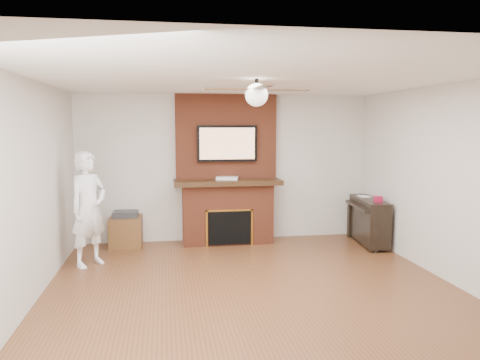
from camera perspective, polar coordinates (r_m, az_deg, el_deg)
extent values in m
cube|color=#552F19|center=(5.72, 1.93, -14.55)|extent=(5.36, 5.86, 0.18)
cube|color=white|center=(5.36, 2.04, 13.21)|extent=(5.36, 5.86, 0.18)
cube|color=beige|center=(8.17, -1.89, 1.54)|extent=(5.36, 0.18, 2.50)
cube|color=beige|center=(2.70, 13.90, -9.18)|extent=(5.36, 0.18, 2.50)
cube|color=beige|center=(5.50, -25.54, -1.60)|extent=(0.18, 5.86, 2.50)
cube|color=beige|center=(6.40, 25.36, -0.51)|extent=(0.18, 5.86, 2.50)
cube|color=brown|center=(7.93, -1.55, -4.07)|extent=(1.50, 0.50, 1.00)
cube|color=black|center=(7.82, -1.53, -0.23)|extent=(1.78, 0.64, 0.08)
cube|color=brown|center=(7.95, -1.73, 5.30)|extent=(1.70, 0.20, 1.42)
cube|color=black|center=(7.73, -1.29, -5.84)|extent=(0.70, 0.06, 0.55)
cube|color=#BF8C2D|center=(7.66, -1.29, -3.74)|extent=(0.78, 0.02, 0.03)
cube|color=#BF8C2D|center=(7.68, -4.07, -5.94)|extent=(0.03, 0.02, 0.61)
cube|color=#BF8C2D|center=(7.78, 1.46, -5.76)|extent=(0.03, 0.02, 0.61)
cube|color=black|center=(7.81, -1.58, 4.47)|extent=(1.00, 0.07, 0.60)
cube|color=tan|center=(7.77, -1.55, 4.46)|extent=(0.92, 0.01, 0.52)
cylinder|color=black|center=(5.35, 2.03, 11.50)|extent=(0.04, 0.04, 0.14)
sphere|color=white|center=(5.34, 2.03, 10.33)|extent=(0.26, 0.26, 0.26)
cube|color=black|center=(5.42, 5.52, 10.89)|extent=(0.55, 0.11, 0.01)
cube|color=black|center=(5.67, 1.37, 10.73)|extent=(0.11, 0.55, 0.01)
cube|color=black|center=(5.29, -1.54, 11.02)|extent=(0.55, 0.11, 0.01)
cube|color=black|center=(5.02, 2.78, 11.24)|extent=(0.11, 0.55, 0.01)
imported|color=white|center=(6.91, -17.96, -3.38)|extent=(0.69, 0.71, 1.62)
cube|color=#543418|center=(7.93, -13.72, -6.15)|extent=(0.52, 0.52, 0.49)
cube|color=#28282A|center=(7.87, -13.78, -4.05)|extent=(0.40, 0.32, 0.10)
cube|color=black|center=(8.12, 15.45, -4.74)|extent=(0.47, 1.20, 0.72)
cube|color=black|center=(7.63, 16.20, -6.20)|extent=(0.05, 0.09, 0.63)
cube|color=black|center=(8.56, 13.20, -4.72)|extent=(0.05, 0.09, 0.63)
cube|color=black|center=(8.00, 14.21, -3.11)|extent=(0.25, 1.09, 0.05)
cube|color=silver|center=(8.26, 14.88, -1.95)|extent=(0.16, 0.23, 0.01)
cube|color=#A61434|center=(7.77, 16.51, -2.25)|extent=(0.11, 0.11, 0.09)
cube|color=silver|center=(7.79, -1.56, 0.23)|extent=(0.40, 0.29, 0.05)
cylinder|color=orange|center=(7.84, -2.01, -7.45)|extent=(0.06, 0.06, 0.13)
cylinder|color=#368635|center=(7.85, -1.64, -7.56)|extent=(0.07, 0.07, 0.10)
cylinder|color=teal|center=(7.93, -0.41, -7.52)|extent=(0.06, 0.06, 0.07)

